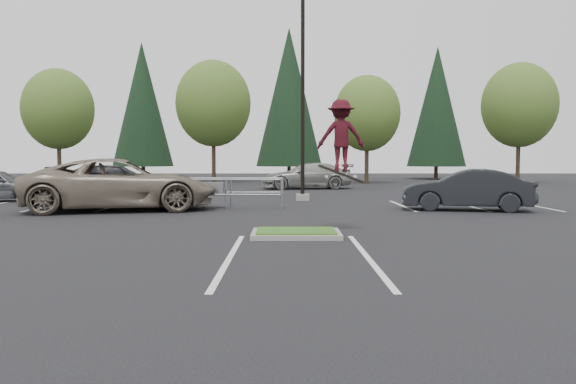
{
  "coord_description": "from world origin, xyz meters",
  "views": [
    {
      "loc": [
        -0.24,
        -13.88,
        1.93
      ],
      "look_at": [
        -0.2,
        1.5,
        1.02
      ],
      "focal_mm": 35.0,
      "sensor_mm": 36.0,
      "label": 1
    }
  ],
  "objects_px": {
    "decid_b": "(213,106)",
    "skateboarder": "(341,136)",
    "conif_c": "(437,107)",
    "car_l_black": "(115,183)",
    "conif_a": "(142,104)",
    "decid_d": "(519,108)",
    "conif_b": "(289,97)",
    "car_l_tan": "(119,184)",
    "car_far_silver": "(308,176)",
    "decid_a": "(58,112)",
    "decid_c": "(367,116)",
    "light_pole": "(303,101)",
    "car_r_charc": "(467,190)",
    "cart_corral": "(217,189)"
  },
  "relations": [
    {
      "from": "conif_a",
      "to": "car_r_charc",
      "type": "relative_size",
      "value": 2.77
    },
    {
      "from": "conif_a",
      "to": "decid_c",
      "type": "bearing_deg",
      "value": -26.96
    },
    {
      "from": "conif_b",
      "to": "decid_b",
      "type": "bearing_deg",
      "value": -121.09
    },
    {
      "from": "cart_corral",
      "to": "conif_c",
      "type": "bearing_deg",
      "value": 62.94
    },
    {
      "from": "conif_b",
      "to": "car_far_silver",
      "type": "distance_m",
      "value": 19.82
    },
    {
      "from": "decid_b",
      "to": "decid_a",
      "type": "bearing_deg",
      "value": -177.61
    },
    {
      "from": "conif_a",
      "to": "cart_corral",
      "type": "relative_size",
      "value": 3.05
    },
    {
      "from": "decid_b",
      "to": "decid_d",
      "type": "xyz_separation_m",
      "value": [
        24.0,
        -0.2,
        -0.13
      ]
    },
    {
      "from": "conif_a",
      "to": "light_pole",
      "type": "bearing_deg",
      "value": -62.62
    },
    {
      "from": "light_pole",
      "to": "car_l_black",
      "type": "xyz_separation_m",
      "value": [
        -8.5,
        -0.5,
        -3.74
      ]
    },
    {
      "from": "decid_b",
      "to": "car_r_charc",
      "type": "xyz_separation_m",
      "value": [
        12.51,
        -23.53,
        -5.27
      ]
    },
    {
      "from": "decid_c",
      "to": "car_l_tan",
      "type": "distance_m",
      "value": 26.38
    },
    {
      "from": "decid_c",
      "to": "skateboarder",
      "type": "xyz_separation_m",
      "value": [
        -4.79,
        -28.83,
        -2.73
      ]
    },
    {
      "from": "decid_b",
      "to": "car_r_charc",
      "type": "bearing_deg",
      "value": -62.01
    },
    {
      "from": "cart_corral",
      "to": "car_far_silver",
      "type": "height_order",
      "value": "car_far_silver"
    },
    {
      "from": "decid_d",
      "to": "light_pole",
      "type": "bearing_deg",
      "value": -133.65
    },
    {
      "from": "light_pole",
      "to": "conif_c",
      "type": "relative_size",
      "value": 0.81
    },
    {
      "from": "conif_a",
      "to": "car_l_black",
      "type": "relative_size",
      "value": 2.3
    },
    {
      "from": "conif_a",
      "to": "conif_c",
      "type": "bearing_deg",
      "value": -1.02
    },
    {
      "from": "conif_c",
      "to": "skateboarder",
      "type": "xyz_separation_m",
      "value": [
        -12.8,
        -38.5,
        -4.32
      ]
    },
    {
      "from": "decid_b",
      "to": "decid_c",
      "type": "distance_m",
      "value": 12.05
    },
    {
      "from": "conif_b",
      "to": "car_l_tan",
      "type": "height_order",
      "value": "conif_b"
    },
    {
      "from": "decid_b",
      "to": "car_l_black",
      "type": "height_order",
      "value": "decid_b"
    },
    {
      "from": "decid_a",
      "to": "light_pole",
      "type": "bearing_deg",
      "value": -44.25
    },
    {
      "from": "decid_b",
      "to": "conif_b",
      "type": "height_order",
      "value": "conif_b"
    },
    {
      "from": "decid_a",
      "to": "decid_d",
      "type": "relative_size",
      "value": 0.94
    },
    {
      "from": "decid_b",
      "to": "skateboarder",
      "type": "xyz_separation_m",
      "value": [
        7.21,
        -29.53,
        -3.52
      ]
    },
    {
      "from": "car_r_charc",
      "to": "conif_c",
      "type": "bearing_deg",
      "value": -179.73
    },
    {
      "from": "decid_d",
      "to": "car_l_black",
      "type": "height_order",
      "value": "decid_d"
    },
    {
      "from": "car_r_charc",
      "to": "conif_b",
      "type": "bearing_deg",
      "value": -155.75
    },
    {
      "from": "decid_b",
      "to": "car_far_silver",
      "type": "xyz_separation_m",
      "value": [
        7.11,
        -8.53,
        -5.21
      ]
    },
    {
      "from": "conif_a",
      "to": "car_l_black",
      "type": "distance_m",
      "value": 29.79
    },
    {
      "from": "conif_c",
      "to": "car_r_charc",
      "type": "distance_m",
      "value": 33.9
    },
    {
      "from": "conif_b",
      "to": "car_r_charc",
      "type": "distance_m",
      "value": 34.85
    },
    {
      "from": "decid_b",
      "to": "car_far_silver",
      "type": "distance_m",
      "value": 12.27
    },
    {
      "from": "decid_d",
      "to": "car_l_black",
      "type": "xyz_separation_m",
      "value": [
        -25.99,
        -18.83,
        -5.09
      ]
    },
    {
      "from": "decid_a",
      "to": "decid_b",
      "type": "bearing_deg",
      "value": 2.39
    },
    {
      "from": "cart_corral",
      "to": "decid_b",
      "type": "bearing_deg",
      "value": 98.94
    },
    {
      "from": "decid_b",
      "to": "conif_b",
      "type": "distance_m",
      "value": 11.78
    },
    {
      "from": "decid_c",
      "to": "decid_b",
      "type": "bearing_deg",
      "value": 176.66
    },
    {
      "from": "conif_a",
      "to": "skateboarder",
      "type": "distance_m",
      "value": 42.11
    },
    {
      "from": "decid_c",
      "to": "conif_a",
      "type": "xyz_separation_m",
      "value": [
        -19.99,
        10.17,
        1.84
      ]
    },
    {
      "from": "car_r_charc",
      "to": "decid_c",
      "type": "bearing_deg",
      "value": -165.45
    },
    {
      "from": "conif_a",
      "to": "conif_c",
      "type": "xyz_separation_m",
      "value": [
        28.0,
        -0.5,
        -0.25
      ]
    },
    {
      "from": "decid_c",
      "to": "cart_corral",
      "type": "bearing_deg",
      "value": -112.34
    },
    {
      "from": "decid_a",
      "to": "car_far_silver",
      "type": "relative_size",
      "value": 1.56
    },
    {
      "from": "cart_corral",
      "to": "car_far_silver",
      "type": "relative_size",
      "value": 0.75
    },
    {
      "from": "light_pole",
      "to": "decid_b",
      "type": "xyz_separation_m",
      "value": [
        -6.51,
        18.53,
        1.48
      ]
    },
    {
      "from": "car_l_black",
      "to": "decid_a",
      "type": "bearing_deg",
      "value": 21.55
    },
    {
      "from": "conif_c",
      "to": "car_l_black",
      "type": "xyz_separation_m",
      "value": [
        -22.0,
        -28.0,
        -6.03
      ]
    }
  ]
}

